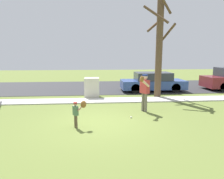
{
  "coord_description": "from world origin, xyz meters",
  "views": [
    {
      "loc": [
        -0.12,
        -7.48,
        2.58
      ],
      "look_at": [
        0.63,
        1.59,
        1.0
      ],
      "focal_mm": 32.12,
      "sensor_mm": 36.0,
      "label": 1
    }
  ],
  "objects": [
    {
      "name": "person_child",
      "position": [
        -0.76,
        -0.55,
        0.65
      ],
      "size": [
        0.53,
        0.29,
        0.98
      ],
      "rotation": [
        0.0,
        0.0,
        0.57
      ],
      "color": "brown",
      "rests_on": "ground"
    },
    {
      "name": "sidewalk_strip",
      "position": [
        0.0,
        3.6,
        0.03
      ],
      "size": [
        36.0,
        1.2,
        0.06
      ],
      "primitive_type": "cube",
      "color": "beige",
      "rests_on": "ground"
    },
    {
      "name": "ground_plane",
      "position": [
        0.0,
        3.5,
        0.0
      ],
      "size": [
        48.0,
        48.0,
        0.0
      ],
      "primitive_type": "plane",
      "color": "olive"
    },
    {
      "name": "baseball",
      "position": [
        1.32,
        0.39,
        0.04
      ],
      "size": [
        0.07,
        0.07,
        0.07
      ],
      "primitive_type": "sphere",
      "color": "white",
      "rests_on": "ground"
    },
    {
      "name": "street_tree_near",
      "position": [
        3.67,
        4.39,
        3.13
      ],
      "size": [
        1.85,
        1.89,
        5.92
      ],
      "color": "brown",
      "rests_on": "ground"
    },
    {
      "name": "utility_cabinet",
      "position": [
        -0.36,
        4.66,
        0.6
      ],
      "size": [
        0.88,
        0.79,
        1.2
      ],
      "primitive_type": "cube",
      "color": "beige",
      "rests_on": "ground"
    },
    {
      "name": "parked_wagon_blue",
      "position": [
        3.95,
        6.46,
        0.66
      ],
      "size": [
        4.5,
        1.8,
        1.33
      ],
      "color": "#2D478C",
      "rests_on": "road_surface"
    },
    {
      "name": "road_surface",
      "position": [
        0.0,
        8.6,
        0.01
      ],
      "size": [
        36.0,
        6.8,
        0.02
      ],
      "primitive_type": "cube",
      "color": "#2D2D30",
      "rests_on": "ground"
    },
    {
      "name": "person_adult",
      "position": [
        2.07,
        1.3,
        1.07
      ],
      "size": [
        0.58,
        0.84,
        1.71
      ],
      "rotation": [
        0.0,
        0.0,
        -2.57
      ],
      "color": "#6B6656",
      "rests_on": "ground"
    }
  ]
}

